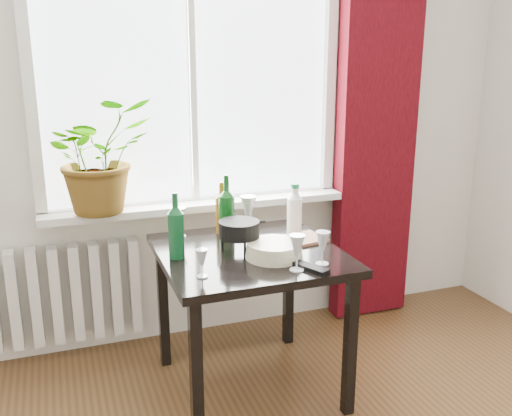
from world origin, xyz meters
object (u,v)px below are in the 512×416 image
object	(u,v)px
radiator	(66,294)
wine_bottle_left	(176,225)
fondue_pot	(239,236)
wineglass_back_center	(248,214)
plate_stack	(274,250)
wineglass_front_right	(297,252)
tv_remote	(311,268)
table	(249,269)
wine_bottle_right	(227,207)
cleaning_bottle	(295,209)
wineglass_back_left	(180,222)
cutting_board	(297,240)
bottle_amber	(222,207)
potted_plant	(99,156)
wineglass_front_left	(202,263)
wineglass_far_right	(323,248)

from	to	relation	value
radiator	wine_bottle_left	bearing A→B (deg)	-50.37
wine_bottle_left	fondue_pot	bearing A→B (deg)	-3.28
wineglass_back_center	plate_stack	xyz separation A→B (m)	(-0.01, -0.40, -0.07)
wineglass_front_right	tv_remote	xyz separation A→B (m)	(0.06, -0.01, -0.07)
table	wine_bottle_right	bearing A→B (deg)	105.04
cleaning_bottle	fondue_pot	xyz separation A→B (m)	(-0.35, -0.16, -0.06)
wineglass_back_left	wineglass_back_center	bearing A→B (deg)	-8.15
table	tv_remote	distance (m)	0.38
table	wineglass_back_center	xyz separation A→B (m)	(0.09, 0.27, 0.19)
cleaning_bottle	cutting_board	distance (m)	0.18
bottle_amber	wine_bottle_left	bearing A→B (deg)	-136.68
radiator	potted_plant	distance (m)	0.80
plate_stack	tv_remote	distance (m)	0.22
wineglass_front_right	tv_remote	world-z (taller)	wineglass_front_right
wineglass_front_right	potted_plant	bearing A→B (deg)	129.92
wine_bottle_right	bottle_amber	xyz separation A→B (m)	(0.01, 0.12, -0.03)
cleaning_bottle	wineglass_front_right	size ratio (longest dim) A/B	1.63
radiator	fondue_pot	bearing A→B (deg)	-37.89
wineglass_front_right	wineglass_back_center	bearing A→B (deg)	92.01
wine_bottle_right	wineglass_front_left	bearing A→B (deg)	-119.03
wine_bottle_right	bottle_amber	distance (m)	0.12
potted_plant	plate_stack	size ratio (longest dim) A/B	2.23
cleaning_bottle	wineglass_front_left	size ratio (longest dim) A/B	2.15
cleaning_bottle	wine_bottle_left	bearing A→B (deg)	-167.99
fondue_pot	cutting_board	bearing A→B (deg)	5.41
cleaning_bottle	cutting_board	world-z (taller)	cleaning_bottle
wine_bottle_left	fondue_pot	size ratio (longest dim) A/B	1.40
fondue_pot	tv_remote	size ratio (longest dim) A/B	1.28
wineglass_front_right	wineglass_far_right	xyz separation A→B (m)	(0.14, 0.03, -0.00)
tv_remote	cutting_board	distance (m)	0.39
tv_remote	wineglass_back_center	bearing A→B (deg)	74.33
wineglass_front_right	wineglass_front_left	size ratio (longest dim) A/B	1.31
table	bottle_amber	world-z (taller)	bottle_amber
plate_stack	fondue_pot	xyz separation A→B (m)	(-0.13, 0.13, 0.04)
radiator	wineglass_back_left	distance (m)	0.79
wineglass_front_left	cutting_board	xyz separation A→B (m)	(0.57, 0.29, -0.06)
wine_bottle_right	plate_stack	distance (m)	0.37
fondue_pot	wine_bottle_left	bearing A→B (deg)	174.72
radiator	wineglass_far_right	xyz separation A→B (m)	(1.10, -0.91, 0.44)
wineglass_back_center	wineglass_front_left	xyz separation A→B (m)	(-0.39, -0.52, -0.04)
wine_bottle_left	bottle_amber	world-z (taller)	wine_bottle_left
wineglass_back_left	radiator	bearing A→B (deg)	152.34
tv_remote	wineglass_front_left	bearing A→B (deg)	146.92
wine_bottle_right	wineglass_far_right	world-z (taller)	wine_bottle_right
fondue_pot	plate_stack	bearing A→B (deg)	-48.61
radiator	wine_bottle_right	bearing A→B (deg)	-28.57
plate_stack	wine_bottle_right	bearing A→B (deg)	111.93
tv_remote	cutting_board	world-z (taller)	tv_remote
radiator	table	world-z (taller)	table
wineglass_far_right	fondue_pot	size ratio (longest dim) A/B	0.70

